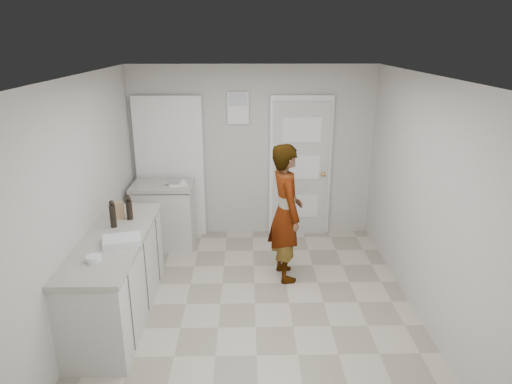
{
  "coord_description": "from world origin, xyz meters",
  "views": [
    {
      "loc": [
        -0.08,
        -4.46,
        2.85
      ],
      "look_at": [
        0.02,
        0.4,
        1.19
      ],
      "focal_mm": 32.0,
      "sensor_mm": 36.0,
      "label": 1
    }
  ],
  "objects_px": {
    "oil_cruet_a": "(129,208)",
    "baking_dish": "(122,241)",
    "person": "(286,213)",
    "egg_bowl": "(93,259)",
    "oil_cruet_b": "(113,214)",
    "spice_jar": "(132,212)",
    "cake_mix_box": "(119,210)"
  },
  "relations": [
    {
      "from": "oil_cruet_a",
      "to": "baking_dish",
      "type": "relative_size",
      "value": 0.66
    },
    {
      "from": "person",
      "to": "baking_dish",
      "type": "distance_m",
      "value": 1.96
    },
    {
      "from": "oil_cruet_a",
      "to": "egg_bowl",
      "type": "xyz_separation_m",
      "value": [
        -0.09,
        -1.01,
        -0.1
      ]
    },
    {
      "from": "baking_dish",
      "to": "oil_cruet_b",
      "type": "bearing_deg",
      "value": 115.09
    },
    {
      "from": "person",
      "to": "oil_cruet_b",
      "type": "xyz_separation_m",
      "value": [
        -1.89,
        -0.57,
        0.22
      ]
    },
    {
      "from": "person",
      "to": "oil_cruet_b",
      "type": "height_order",
      "value": "person"
    },
    {
      "from": "spice_jar",
      "to": "oil_cruet_b",
      "type": "distance_m",
      "value": 0.38
    },
    {
      "from": "egg_bowl",
      "to": "oil_cruet_b",
      "type": "bearing_deg",
      "value": 92.43
    },
    {
      "from": "oil_cruet_b",
      "to": "baking_dish",
      "type": "xyz_separation_m",
      "value": [
        0.19,
        -0.41,
        -0.12
      ]
    },
    {
      "from": "cake_mix_box",
      "to": "baking_dish",
      "type": "bearing_deg",
      "value": -85.84
    },
    {
      "from": "cake_mix_box",
      "to": "baking_dish",
      "type": "xyz_separation_m",
      "value": [
        0.2,
        -0.66,
        -0.07
      ]
    },
    {
      "from": "spice_jar",
      "to": "baking_dish",
      "type": "xyz_separation_m",
      "value": [
        0.09,
        -0.77,
        -0.01
      ]
    },
    {
      "from": "oil_cruet_a",
      "to": "oil_cruet_b",
      "type": "relative_size",
      "value": 0.91
    },
    {
      "from": "person",
      "to": "spice_jar",
      "type": "distance_m",
      "value": 1.8
    },
    {
      "from": "person",
      "to": "oil_cruet_a",
      "type": "distance_m",
      "value": 1.82
    },
    {
      "from": "cake_mix_box",
      "to": "egg_bowl",
      "type": "distance_m",
      "value": 1.04
    },
    {
      "from": "egg_bowl",
      "to": "cake_mix_box",
      "type": "bearing_deg",
      "value": 92.19
    },
    {
      "from": "oil_cruet_b",
      "to": "oil_cruet_a",
      "type": "bearing_deg",
      "value": 61.14
    },
    {
      "from": "egg_bowl",
      "to": "oil_cruet_a",
      "type": "bearing_deg",
      "value": 85.12
    },
    {
      "from": "cake_mix_box",
      "to": "oil_cruet_a",
      "type": "bearing_deg",
      "value": -24.95
    },
    {
      "from": "cake_mix_box",
      "to": "baking_dish",
      "type": "height_order",
      "value": "cake_mix_box"
    },
    {
      "from": "cake_mix_box",
      "to": "oil_cruet_b",
      "type": "bearing_deg",
      "value": -101.3
    },
    {
      "from": "spice_jar",
      "to": "oil_cruet_a",
      "type": "relative_size",
      "value": 0.27
    },
    {
      "from": "oil_cruet_b",
      "to": "egg_bowl",
      "type": "xyz_separation_m",
      "value": [
        0.03,
        -0.79,
        -0.12
      ]
    },
    {
      "from": "cake_mix_box",
      "to": "baking_dish",
      "type": "relative_size",
      "value": 0.46
    },
    {
      "from": "spice_jar",
      "to": "baking_dish",
      "type": "height_order",
      "value": "spice_jar"
    },
    {
      "from": "spice_jar",
      "to": "egg_bowl",
      "type": "height_order",
      "value": "spice_jar"
    },
    {
      "from": "oil_cruet_b",
      "to": "egg_bowl",
      "type": "relative_size",
      "value": 2.19
    },
    {
      "from": "spice_jar",
      "to": "baking_dish",
      "type": "bearing_deg",
      "value": -83.66
    },
    {
      "from": "oil_cruet_a",
      "to": "egg_bowl",
      "type": "distance_m",
      "value": 1.02
    },
    {
      "from": "spice_jar",
      "to": "baking_dish",
      "type": "relative_size",
      "value": 0.18
    },
    {
      "from": "person",
      "to": "cake_mix_box",
      "type": "relative_size",
      "value": 8.82
    }
  ]
}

